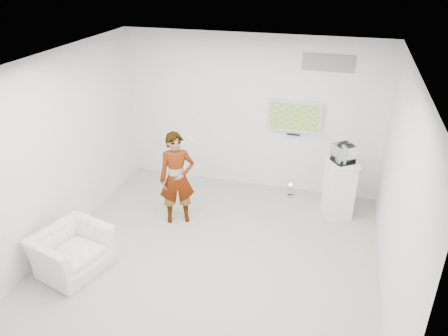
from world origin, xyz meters
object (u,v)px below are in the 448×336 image
(pedestal, at_px, (339,189))
(floor_uplight, at_px, (290,190))
(armchair, at_px, (72,251))
(tv, at_px, (295,116))
(person, at_px, (177,179))

(pedestal, distance_m, floor_uplight, 1.07)
(armchair, bearing_deg, tv, -23.46)
(pedestal, bearing_deg, floor_uplight, 154.48)
(tv, relative_size, floor_uplight, 3.76)
(armchair, xyz_separation_m, floor_uplight, (2.79, 3.07, -0.19))
(tv, distance_m, floor_uplight, 1.44)
(armchair, relative_size, floor_uplight, 3.75)
(pedestal, bearing_deg, tv, 143.95)
(person, xyz_separation_m, floor_uplight, (1.77, 1.38, -0.69))
(pedestal, bearing_deg, person, -160.33)
(armchair, distance_m, floor_uplight, 4.15)
(person, bearing_deg, tv, 18.26)
(tv, height_order, person, tv)
(pedestal, xyz_separation_m, floor_uplight, (-0.89, 0.43, -0.39))
(tv, bearing_deg, floor_uplight, -79.73)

